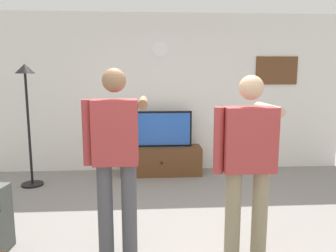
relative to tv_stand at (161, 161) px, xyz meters
name	(u,v)px	position (x,y,z in m)	size (l,w,h in m)	color
back_wall	(162,93)	(0.04, 0.35, 1.11)	(6.40, 0.10, 2.70)	silver
tv_stand	(161,161)	(0.00, 0.00, 0.00)	(1.34, 0.45, 0.47)	brown
television	(161,129)	(0.00, 0.05, 0.54)	(1.03, 0.07, 0.60)	black
wall_clock	(160,49)	(0.00, 0.29, 1.86)	(0.26, 0.26, 0.03)	white
framed_picture	(276,71)	(2.04, 0.30, 1.51)	(0.73, 0.04, 0.48)	brown
floor_lamp	(27,100)	(-1.99, -0.44, 1.07)	(0.32, 0.32, 1.83)	black
person_standing_nearer_lamp	(116,153)	(-0.51, -2.48, 0.75)	(0.57, 0.78, 1.73)	#4C4C51
person_standing_nearer_couch	(248,157)	(0.66, -2.61, 0.72)	(0.63, 0.78, 1.67)	gray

